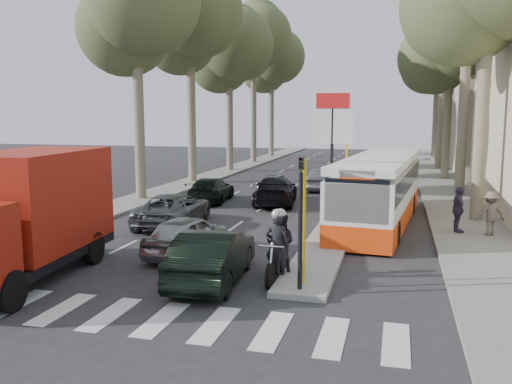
# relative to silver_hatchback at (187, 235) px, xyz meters

# --- Properties ---
(ground) EXTENTS (120.00, 120.00, 0.00)m
(ground) POSITION_rel_silver_hatchback_xyz_m (1.10, -1.57, -0.68)
(ground) COLOR #28282B
(ground) RESTS_ON ground
(sidewalk_right) EXTENTS (3.20, 70.00, 0.12)m
(sidewalk_right) POSITION_rel_silver_hatchback_xyz_m (9.70, 23.43, -0.62)
(sidewalk_right) COLOR gray
(sidewalk_right) RESTS_ON ground
(median_left) EXTENTS (2.40, 64.00, 0.12)m
(median_left) POSITION_rel_silver_hatchback_xyz_m (-6.90, 26.43, -0.62)
(median_left) COLOR gray
(median_left) RESTS_ON ground
(traffic_island) EXTENTS (1.50, 26.00, 0.16)m
(traffic_island) POSITION_rel_silver_hatchback_xyz_m (4.35, 9.43, -0.60)
(traffic_island) COLOR gray
(traffic_island) RESTS_ON ground
(billboard) EXTENTS (1.50, 12.10, 5.60)m
(billboard) POSITION_rel_silver_hatchback_xyz_m (4.35, 3.43, 3.03)
(billboard) COLOR yellow
(billboard) RESTS_ON ground
(traffic_light_island) EXTENTS (0.16, 0.41, 3.60)m
(traffic_light_island) POSITION_rel_silver_hatchback_xyz_m (4.35, -3.07, 1.81)
(traffic_light_island) COLOR black
(traffic_light_island) RESTS_ON ground
(tree_l_a) EXTENTS (7.40, 7.20, 14.10)m
(tree_l_a) POSITION_rel_silver_hatchback_xyz_m (-6.77, 10.54, 9.70)
(tree_l_a) COLOR #6B604C
(tree_l_a) RESTS_ON ground
(tree_l_b) EXTENTS (7.40, 7.20, 14.88)m
(tree_l_b) POSITION_rel_silver_hatchback_xyz_m (-6.87, 18.54, 10.39)
(tree_l_b) COLOR #6B604C
(tree_l_b) RESTS_ON ground
(tree_l_c) EXTENTS (7.40, 7.20, 13.71)m
(tree_l_c) POSITION_rel_silver_hatchback_xyz_m (-6.67, 26.54, 9.36)
(tree_l_c) COLOR #6B604C
(tree_l_c) RESTS_ON ground
(tree_l_d) EXTENTS (7.40, 7.20, 15.66)m
(tree_l_d) POSITION_rel_silver_hatchback_xyz_m (-6.77, 34.54, 11.08)
(tree_l_d) COLOR #6B604C
(tree_l_d) RESTS_ON ground
(tree_l_e) EXTENTS (7.40, 7.20, 14.49)m
(tree_l_e) POSITION_rel_silver_hatchback_xyz_m (-6.87, 42.54, 10.05)
(tree_l_e) COLOR #6B604C
(tree_l_e) RESTS_ON ground
(tree_r_c) EXTENTS (7.40, 7.20, 13.32)m
(tree_r_c) POSITION_rel_silver_hatchback_xyz_m (10.13, 24.54, 9.01)
(tree_r_c) COLOR #6B604C
(tree_r_c) RESTS_ON ground
(tree_r_d) EXTENTS (7.40, 7.20, 14.88)m
(tree_r_d) POSITION_rel_silver_hatchback_xyz_m (10.23, 32.54, 10.39)
(tree_r_d) COLOR #6B604C
(tree_r_d) RESTS_ON ground
(tree_r_e) EXTENTS (7.40, 7.20, 14.10)m
(tree_r_e) POSITION_rel_silver_hatchback_xyz_m (10.33, 40.54, 9.70)
(tree_r_e) COLOR #6B604C
(tree_r_e) RESTS_ON ground
(silver_hatchback) EXTENTS (1.95, 4.11, 1.36)m
(silver_hatchback) POSITION_rel_silver_hatchback_xyz_m (0.00, 0.00, 0.00)
(silver_hatchback) COLOR #979A9F
(silver_hatchback) RESTS_ON ground
(dark_hatchback) EXTENTS (1.93, 4.63, 1.49)m
(dark_hatchback) POSITION_rel_silver_hatchback_xyz_m (1.80, -2.57, 0.07)
(dark_hatchback) COLOR black
(dark_hatchback) RESTS_ON ground
(queue_car_a) EXTENTS (2.65, 5.08, 1.37)m
(queue_car_a) POSITION_rel_silver_hatchback_xyz_m (-2.40, 4.43, 0.01)
(queue_car_a) COLOR #505458
(queue_car_a) RESTS_ON ground
(queue_car_b) EXTENTS (2.67, 5.24, 1.46)m
(queue_car_b) POSITION_rel_silver_hatchback_xyz_m (0.60, 10.79, 0.05)
(queue_car_b) COLOR black
(queue_car_b) RESTS_ON ground
(queue_car_c) EXTENTS (1.61, 3.56, 1.19)m
(queue_car_c) POSITION_rel_silver_hatchback_xyz_m (-0.49, 15.33, -0.08)
(queue_car_c) COLOR #989BA0
(queue_car_c) RESTS_ON ground
(queue_car_d) EXTENTS (1.50, 4.01, 1.31)m
(queue_car_d) POSITION_rel_silver_hatchback_xyz_m (2.30, 16.77, -0.02)
(queue_car_d) COLOR #515259
(queue_car_d) RESTS_ON ground
(queue_car_e) EXTENTS (2.23, 4.65, 1.31)m
(queue_car_e) POSITION_rel_silver_hatchback_xyz_m (-2.96, 10.76, -0.03)
(queue_car_e) COLOR black
(queue_car_e) RESTS_ON ground
(red_truck) EXTENTS (3.13, 6.96, 3.61)m
(red_truck) POSITION_rel_silver_hatchback_xyz_m (-3.43, -3.66, 1.23)
(red_truck) COLOR black
(red_truck) RESTS_ON ground
(city_bus) EXTENTS (3.53, 11.31, 2.93)m
(city_bus) POSITION_rel_silver_hatchback_xyz_m (6.00, 6.80, 0.87)
(city_bus) COLOR #F5430D
(city_bus) RESTS_ON ground
(motorcycle) EXTENTS (0.86, 2.41, 2.05)m
(motorcycle) POSITION_rel_silver_hatchback_xyz_m (3.50, -1.74, 0.25)
(motorcycle) COLOR black
(motorcycle) RESTS_ON ground
(pedestrian_near) EXTENTS (0.72, 1.14, 1.80)m
(pedestrian_near) POSITION_rel_silver_hatchback_xyz_m (9.04, 5.40, 0.34)
(pedestrian_near) COLOR #43334C
(pedestrian_near) RESTS_ON sidewalk_right
(pedestrian_far) EXTENTS (1.17, 0.76, 1.68)m
(pedestrian_far) POSITION_rel_silver_hatchback_xyz_m (10.16, 5.18, 0.28)
(pedestrian_far) COLOR brown
(pedestrian_far) RESTS_ON sidewalk_right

